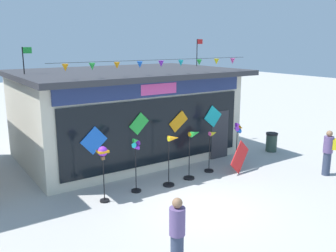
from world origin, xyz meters
The scene contains 12 objects.
ground_plane centered at (0.00, 0.00, 0.00)m, with size 80.00×80.00×0.00m, color #ADAAA5.
kite_shop_building centered at (0.58, 6.00, 1.85)m, with size 8.77×6.19×4.91m.
wind_spinner_far_left centered at (-2.26, 1.98, 1.38)m, with size 0.31×0.31×1.76m.
wind_spinner_left centered at (-1.08, 2.07, 1.23)m, with size 0.40×0.33×1.82m.
wind_spinner_center_left centered at (0.20, 1.93, 1.09)m, with size 0.59×0.38×1.75m.
wind_spinner_center_right centered at (1.21, 2.05, 1.15)m, with size 0.72×0.39×1.75m.
wind_spinner_right centered at (2.22, 2.23, 0.89)m, with size 0.55×0.35×1.55m.
wind_spinner_far_right centered at (3.39, 2.06, 1.29)m, with size 0.44×0.30×1.78m.
person_near_camera centered at (5.46, -0.48, 0.89)m, with size 0.44×0.47×1.68m.
person_mid_plaza centered at (-2.46, -2.13, 0.86)m, with size 0.34×0.34×1.68m.
trash_bin centered at (6.15, 2.69, 0.43)m, with size 0.52×0.52×0.84m.
display_kite_on_ground centered at (3.04, 1.55, 0.59)m, with size 0.60×0.03×1.09m, color red.
Camera 1 is at (-6.54, -7.78, 4.79)m, focal length 39.33 mm.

